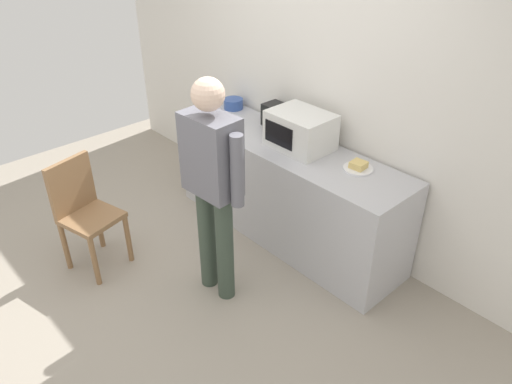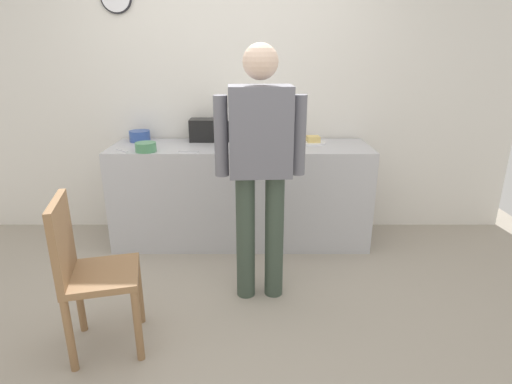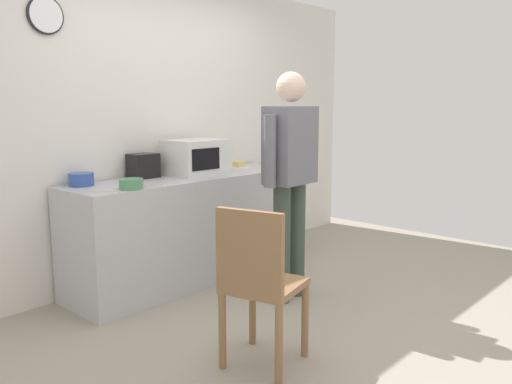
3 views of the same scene
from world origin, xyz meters
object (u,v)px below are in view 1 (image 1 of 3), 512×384
Objects in this scene: toaster at (276,115)px; fork_utensil at (234,137)px; microwave at (300,130)px; sandwich_plate at (358,167)px; spoon_utensil at (199,117)px; wooden_chair at (84,210)px; salad_bowl at (233,104)px; cereal_bowl at (210,121)px; person_standing at (212,177)px.

fork_utensil is at bearing -97.82° from toaster.
fork_utensil is (-0.50, -0.29, -0.15)m from microwave.
microwave is 2.19× the size of sandwich_plate.
fork_utensil and spoon_utensil have the same top height.
microwave reaches higher than wooden_chair.
salad_bowl is 0.44m from cereal_bowl.
person_standing reaches higher than spoon_utensil.
spoon_utensil is (-1.06, -0.24, -0.15)m from microwave.
microwave is at bearing 94.68° from person_standing.
fork_utensil is at bearing -39.99° from salad_bowl.
microwave reaches higher than fork_utensil.
microwave is 1.02m from salad_bowl.
cereal_bowl is (-1.41, -0.32, 0.02)m from sandwich_plate.
cereal_bowl is (0.16, -0.41, -0.01)m from salad_bowl.
microwave is 0.59m from fork_utensil.
toaster is 0.13× the size of person_standing.
microwave is 0.98m from person_standing.
toaster is (-0.44, 0.16, -0.05)m from microwave.
person_standing is at bearing -37.00° from cereal_bowl.
microwave is 0.58m from sandwich_plate.
fork_utensil is at bearing -150.00° from microwave.
toaster is at bearing 1.86° from salad_bowl.
sandwich_plate is 1.01m from toaster.
toaster is 0.23× the size of wooden_chair.
cereal_bowl is at bearing -134.04° from toaster.
sandwich_plate is 1.34× the size of fork_utensil.
sandwich_plate is at bearing -6.31° from toaster.
fork_utensil is at bearing -2.98° from cereal_bowl.
spoon_utensil is 1.36m from person_standing.
sandwich_plate is 1.34× the size of cereal_bowl.
person_standing is 1.84× the size of wooden_chair.
cereal_bowl is 0.21m from spoon_utensil.
wooden_chair is (-0.05, -1.27, -0.41)m from cereal_bowl.
cereal_bowl is 0.18× the size of wooden_chair.
cereal_bowl is at bearing 87.90° from wooden_chair.
person_standing is (0.52, -1.13, 0.02)m from toaster.
wooden_chair is at bearing -105.21° from toaster.
fork_utensil is at bearing -162.45° from sandwich_plate.
fork_utensil is (0.51, -0.43, -0.04)m from salad_bowl.
salad_bowl is (-1.57, 0.09, 0.03)m from sandwich_plate.
cereal_bowl is 1.17m from person_standing.
person_standing reaches higher than wooden_chair.
wooden_chair is (-0.40, -1.25, -0.38)m from fork_utensil.
spoon_utensil is at bearing -169.96° from sandwich_plate.
person_standing is (-0.48, -1.02, 0.10)m from sandwich_plate.
spoon_utensil is 1.36m from wooden_chair.
salad_bowl is 1.10× the size of spoon_utensil.
salad_bowl is (-1.01, 0.14, -0.10)m from microwave.
sandwich_plate is 1.13m from person_standing.
spoon_utensil is at bearing -147.44° from toaster.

